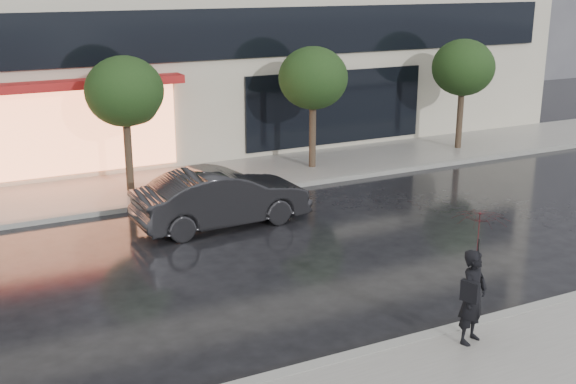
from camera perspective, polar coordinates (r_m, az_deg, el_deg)
ground at (r=14.14m, az=10.74°, el=-9.16°), size 120.00×120.00×0.00m
sidewalk_far at (r=22.56m, az=-5.09°, el=1.15°), size 60.00×3.50×0.12m
curb_near at (r=13.42m, az=13.36°, el=-10.49°), size 60.00×0.25×0.14m
curb_far at (r=21.00m, az=-3.32°, el=0.03°), size 60.00×0.25×0.14m
tree_mid_west at (r=20.87m, az=-12.65°, el=7.59°), size 2.20×2.20×3.99m
tree_mid_east at (r=23.05m, az=2.09°, el=8.82°), size 2.20×2.20×3.99m
tree_far_east at (r=26.44m, az=13.73°, el=9.39°), size 2.20×2.20×3.99m
parked_car at (r=18.25m, az=-5.26°, el=-0.45°), size 4.49×1.72×1.46m
pedestrian_with_umbrella at (r=12.35m, az=14.73°, el=-5.00°), size 1.21×1.22×2.34m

